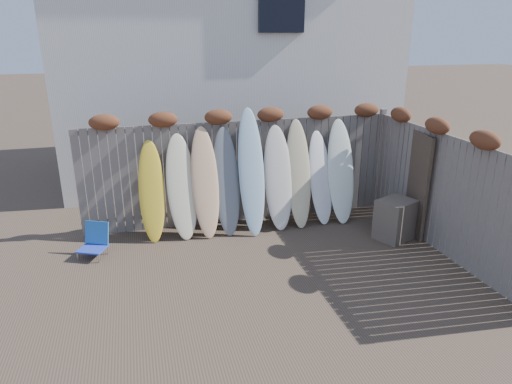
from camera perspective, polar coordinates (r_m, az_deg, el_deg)
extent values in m
plane|color=#493A2D|center=(7.12, 2.57, -10.75)|extent=(80.00, 80.00, 0.00)
cube|color=slate|center=(8.86, -2.03, 2.49)|extent=(6.00, 0.10, 2.00)
cube|color=slate|center=(9.93, 15.11, 4.00)|extent=(0.10, 0.10, 2.10)
ellipsoid|color=brown|center=(8.36, -18.46, 8.26)|extent=(0.52, 0.28, 0.28)
ellipsoid|color=brown|center=(8.36, -11.55, 8.86)|extent=(0.52, 0.28, 0.28)
ellipsoid|color=brown|center=(8.48, -4.72, 9.33)|extent=(0.52, 0.28, 0.28)
ellipsoid|color=brown|center=(8.72, 1.84, 9.66)|extent=(0.52, 0.28, 0.28)
ellipsoid|color=brown|center=(9.05, 8.00, 9.85)|extent=(0.52, 0.28, 0.28)
ellipsoid|color=brown|center=(9.49, 13.66, 9.93)|extent=(0.52, 0.28, 0.28)
cube|color=slate|center=(8.21, 22.62, -0.42)|extent=(0.10, 4.40, 2.00)
ellipsoid|color=brown|center=(7.39, 26.69, 5.82)|extent=(0.28, 0.56, 0.28)
ellipsoid|color=brown|center=(8.22, 21.72, 7.70)|extent=(0.28, 0.56, 0.28)
ellipsoid|color=brown|center=(9.11, 17.65, 9.19)|extent=(0.28, 0.56, 0.28)
cube|color=silver|center=(12.60, -4.29, 16.75)|extent=(8.00, 5.00, 6.00)
cube|color=black|center=(10.34, 3.23, 22.85)|extent=(1.00, 0.12, 1.30)
cube|color=#253EB9|center=(8.13, -19.77, -6.70)|extent=(0.53, 0.50, 0.03)
cube|color=blue|center=(8.20, -19.28, -4.81)|extent=(0.43, 0.29, 0.38)
cylinder|color=#AFAFB6|center=(8.14, -21.41, -7.50)|extent=(0.03, 0.03, 0.16)
cylinder|color=#A8A7AE|center=(8.37, -20.35, -6.58)|extent=(0.03, 0.03, 0.16)
cylinder|color=#B2B1B8|center=(7.96, -19.02, -7.82)|extent=(0.03, 0.03, 0.16)
cylinder|color=silver|center=(8.20, -18.02, -6.87)|extent=(0.03, 0.03, 0.16)
cube|color=brown|center=(8.64, 16.98, -3.29)|extent=(0.79, 0.73, 0.73)
cube|color=brown|center=(8.95, 18.91, 1.28)|extent=(0.27, 1.26, 1.90)
ellipsoid|color=yellow|center=(8.33, -12.91, 0.07)|extent=(0.50, 0.67, 1.77)
ellipsoid|color=beige|center=(8.33, -9.27, 0.63)|extent=(0.57, 0.69, 1.86)
ellipsoid|color=#FBAA77|center=(8.33, -6.37, 1.17)|extent=(0.49, 0.70, 1.97)
ellipsoid|color=slate|center=(8.41, -3.71, 1.30)|extent=(0.51, 0.71, 1.94)
ellipsoid|color=#A7CBE3|center=(8.38, -0.58, 2.51)|extent=(0.52, 0.82, 2.28)
ellipsoid|color=silver|center=(8.64, 2.78, 1.78)|extent=(0.58, 0.72, 1.92)
ellipsoid|color=beige|center=(8.76, 5.35, 2.27)|extent=(0.52, 0.75, 2.01)
ellipsoid|color=white|center=(8.97, 8.06, 1.77)|extent=(0.50, 0.66, 1.77)
ellipsoid|color=white|center=(9.09, 10.55, 2.54)|extent=(0.58, 0.74, 1.98)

